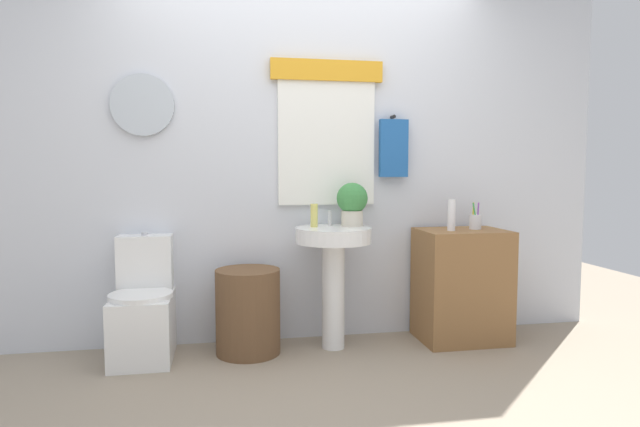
% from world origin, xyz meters
% --- Properties ---
extents(ground_plane, '(8.00, 8.00, 0.00)m').
position_xyz_m(ground_plane, '(0.00, 0.00, 0.00)').
color(ground_plane, gray).
extents(back_wall, '(4.40, 0.18, 2.60)m').
position_xyz_m(back_wall, '(0.00, 1.15, 1.30)').
color(back_wall, silver).
rests_on(back_wall, ground_plane).
extents(toilet, '(0.38, 0.51, 0.78)m').
position_xyz_m(toilet, '(-1.03, 0.88, 0.30)').
color(toilet, white).
rests_on(toilet, ground_plane).
extents(laundry_hamper, '(0.41, 0.41, 0.55)m').
position_xyz_m(laundry_hamper, '(-0.38, 0.85, 0.27)').
color(laundry_hamper, brown).
rests_on(laundry_hamper, ground_plane).
extents(pedestal_sink, '(0.50, 0.50, 0.81)m').
position_xyz_m(pedestal_sink, '(0.18, 0.85, 0.60)').
color(pedestal_sink, white).
rests_on(pedestal_sink, ground_plane).
extents(faucet, '(0.03, 0.03, 0.10)m').
position_xyz_m(faucet, '(0.18, 0.97, 0.86)').
color(faucet, silver).
rests_on(faucet, pedestal_sink).
extents(wooden_cabinet, '(0.58, 0.44, 0.77)m').
position_xyz_m(wooden_cabinet, '(1.09, 0.85, 0.39)').
color(wooden_cabinet, olive).
rests_on(wooden_cabinet, ground_plane).
extents(soap_bottle, '(0.05, 0.05, 0.15)m').
position_xyz_m(soap_bottle, '(0.06, 0.90, 0.88)').
color(soap_bottle, '#DBD166').
rests_on(soap_bottle, pedestal_sink).
extents(potted_plant, '(0.21, 0.21, 0.29)m').
position_xyz_m(potted_plant, '(0.32, 0.91, 0.97)').
color(potted_plant, beige).
rests_on(potted_plant, pedestal_sink).
extents(lotion_bottle, '(0.05, 0.05, 0.21)m').
position_xyz_m(lotion_bottle, '(0.98, 0.81, 0.88)').
color(lotion_bottle, white).
rests_on(lotion_bottle, wooden_cabinet).
extents(toothbrush_cup, '(0.08, 0.08, 0.19)m').
position_xyz_m(toothbrush_cup, '(1.19, 0.87, 0.83)').
color(toothbrush_cup, silver).
rests_on(toothbrush_cup, wooden_cabinet).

